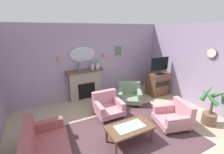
# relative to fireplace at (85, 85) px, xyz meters

# --- Properties ---
(floor) EXTENTS (6.89, 6.91, 0.10)m
(floor) POSITION_rel_fireplace_xyz_m (0.36, -2.78, -0.62)
(floor) COLOR tan
(floor) RESTS_ON ground
(wall_back) EXTENTS (6.89, 0.10, 2.79)m
(wall_back) POSITION_rel_fireplace_xyz_m (0.36, 0.22, 0.83)
(wall_back) COLOR #9E8CA8
(wall_back) RESTS_ON ground
(wall_right) EXTENTS (0.10, 6.91, 2.79)m
(wall_right) POSITION_rel_fireplace_xyz_m (3.36, -2.78, 0.83)
(wall_right) COLOR #9E8CA8
(wall_right) RESTS_ON ground
(patterned_rug) EXTENTS (3.20, 2.40, 0.01)m
(patterned_rug) POSITION_rel_fireplace_xyz_m (0.36, -2.58, -0.56)
(patterned_rug) COLOR #4C3338
(patterned_rug) RESTS_ON ground
(fireplace) EXTENTS (1.36, 0.36, 1.16)m
(fireplace) POSITION_rel_fireplace_xyz_m (0.00, 0.00, 0.00)
(fireplace) COLOR gray
(fireplace) RESTS_ON ground
(mantel_vase_right) EXTENTS (0.10, 0.10, 0.36)m
(mantel_vase_right) POSITION_rel_fireplace_xyz_m (-0.20, -0.03, 0.77)
(mantel_vase_right) COLOR #4C7093
(mantel_vase_right) RESTS_ON fireplace
(mantel_vase_centre) EXTENTS (0.11, 0.11, 0.38)m
(mantel_vase_centre) POSITION_rel_fireplace_xyz_m (0.30, -0.03, 0.77)
(mantel_vase_centre) COLOR silver
(mantel_vase_centre) RESTS_ON fireplace
(mantel_vase_left) EXTENTS (0.13, 0.13, 0.37)m
(mantel_vase_left) POSITION_rel_fireplace_xyz_m (0.50, -0.03, 0.75)
(mantel_vase_left) COLOR silver
(mantel_vase_left) RESTS_ON fireplace
(wall_mirror) EXTENTS (0.96, 0.06, 0.56)m
(wall_mirror) POSITION_rel_fireplace_xyz_m (-0.00, 0.14, 1.14)
(wall_mirror) COLOR #B2BCC6
(wall_sconce_left) EXTENTS (0.14, 0.14, 0.14)m
(wall_sconce_left) POSITION_rel_fireplace_xyz_m (-0.85, 0.09, 1.09)
(wall_sconce_left) COLOR #D17066
(wall_sconce_right) EXTENTS (0.14, 0.14, 0.14)m
(wall_sconce_right) POSITION_rel_fireplace_xyz_m (0.85, 0.09, 1.09)
(wall_sconce_right) COLOR #D17066
(wall_clock) EXTENTS (0.04, 0.31, 0.31)m
(wall_clock) POSITION_rel_fireplace_xyz_m (3.27, -2.53, 1.33)
(wall_clock) COLOR silver
(framed_picture) EXTENTS (0.28, 0.03, 0.36)m
(framed_picture) POSITION_rel_fireplace_xyz_m (1.50, 0.15, 1.18)
(framed_picture) COLOR #4C6B56
(coffee_table) EXTENTS (1.10, 0.60, 0.45)m
(coffee_table) POSITION_rel_fireplace_xyz_m (0.18, -2.76, -0.19)
(coffee_table) COLOR brown
(coffee_table) RESTS_ON ground
(floral_couch) EXTENTS (0.95, 1.76, 0.76)m
(floral_couch) POSITION_rel_fireplace_xyz_m (-1.69, -2.53, -0.25)
(floral_couch) COLOR #934C51
(floral_couch) RESTS_ON ground
(armchair_by_coffee_table) EXTENTS (0.83, 0.83, 0.71)m
(armchair_by_coffee_table) POSITION_rel_fireplace_xyz_m (0.26, -1.38, -0.27)
(armchair_by_coffee_table) COLOR #B77A84
(armchair_by_coffee_table) RESTS_ON ground
(armchair_near_fireplace) EXTENTS (1.10, 1.11, 0.71)m
(armchair_near_fireplace) POSITION_rel_fireplace_xyz_m (1.36, -0.98, -0.27)
(armchair_near_fireplace) COLOR gray
(armchair_near_fireplace) RESTS_ON ground
(armchair_beside_couch) EXTENTS (1.01, 0.99, 0.71)m
(armchair_beside_couch) POSITION_rel_fireplace_xyz_m (1.65, -2.78, -0.27)
(armchair_beside_couch) COLOR #B77A84
(armchair_beside_couch) RESTS_ON ground
(tv_cabinet) EXTENTS (0.80, 0.57, 0.90)m
(tv_cabinet) POSITION_rel_fireplace_xyz_m (2.76, -0.92, -0.12)
(tv_cabinet) COLOR brown
(tv_cabinet) RESTS_ON ground
(tv_flatscreen) EXTENTS (0.84, 0.24, 0.65)m
(tv_flatscreen) POSITION_rel_fireplace_xyz_m (2.76, -0.95, 0.68)
(tv_flatscreen) COLOR black
(tv_flatscreen) RESTS_ON tv_cabinet
(potted_plant_tall_palm) EXTENTS (0.61, 0.63, 1.14)m
(potted_plant_tall_palm) POSITION_rel_fireplace_xyz_m (2.62, -3.19, -0.06)
(potted_plant_tall_palm) COLOR brown
(potted_plant_tall_palm) RESTS_ON ground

